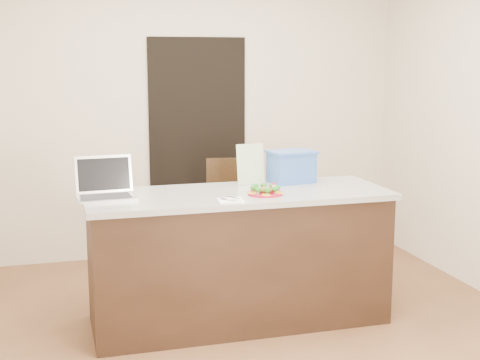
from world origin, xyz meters
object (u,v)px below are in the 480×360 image
object	(u,v)px
chair	(237,212)
blue_box	(291,166)
plate	(265,193)
napkin	(231,200)
island	(238,257)
yogurt_bottle	(274,190)
laptop	(105,186)

from	to	relation	value
chair	blue_box	bearing A→B (deg)	-58.84
plate	napkin	size ratio (longest dim) A/B	1.51
plate	napkin	bearing A→B (deg)	-155.06
island	yogurt_bottle	size ratio (longest dim) A/B	27.18
napkin	island	bearing A→B (deg)	64.74
yogurt_bottle	blue_box	world-z (taller)	blue_box
napkin	blue_box	world-z (taller)	blue_box
plate	napkin	xyz separation A→B (m)	(-0.27, -0.13, -0.01)
island	plate	world-z (taller)	plate
island	napkin	size ratio (longest dim) A/B	13.13
napkin	chair	distance (m)	1.24
chair	yogurt_bottle	bearing A→B (deg)	-80.41
yogurt_bottle	blue_box	distance (m)	0.47
plate	yogurt_bottle	distance (m)	0.06
yogurt_bottle	plate	bearing A→B (deg)	174.06
plate	blue_box	size ratio (longest dim) A/B	0.67
plate	chair	bearing A→B (deg)	85.24
napkin	blue_box	xyz separation A→B (m)	(0.59, 0.50, 0.11)
napkin	chair	xyz separation A→B (m)	(0.36, 1.14, -0.35)
plate	napkin	world-z (taller)	plate
island	plate	distance (m)	0.51
napkin	plate	bearing A→B (deg)	24.94
laptop	chair	distance (m)	1.43
plate	laptop	size ratio (longest dim) A/B	0.62
blue_box	chair	world-z (taller)	blue_box
laptop	island	bearing A→B (deg)	-8.94
plate	blue_box	bearing A→B (deg)	49.28
blue_box	chair	distance (m)	0.83
island	laptop	size ratio (longest dim) A/B	5.35
napkin	chair	bearing A→B (deg)	72.61
plate	laptop	xyz separation A→B (m)	(-1.03, 0.22, 0.06)
napkin	yogurt_bottle	distance (m)	0.35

